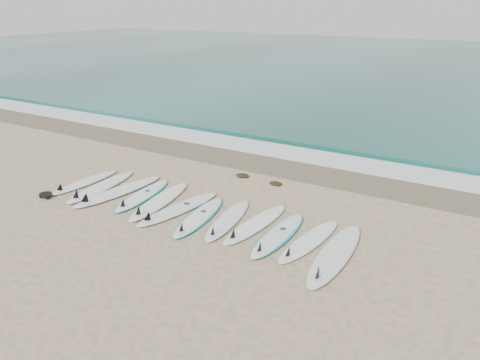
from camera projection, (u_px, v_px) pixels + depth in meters
The scene contains 20 objects.
ground at pixel (192, 212), 11.32m from camera, with size 120.00×120.00×0.00m, color tan.
ocean at pixel (433, 65), 37.38m from camera, with size 120.00×55.00×0.03m, color #1D5F59.
wet_sand_band at pixel (270, 165), 14.61m from camera, with size 120.00×1.80×0.01m, color brown.
foam_band at pixel (289, 152), 15.73m from camera, with size 120.00×1.40×0.04m, color silver.
wave_crest at pixel (306, 141), 16.92m from camera, with size 120.00×1.00×0.10m, color #1D5F59.
surfboard_0 at pixel (84, 182), 13.06m from camera, with size 0.54×2.32×0.30m.
surfboard_1 at pixel (100, 187), 12.70m from camera, with size 0.82×2.66×0.34m.
surfboard_2 at pixel (117, 191), 12.39m from camera, with size 0.93×2.88×0.36m.
surfboard_3 at pixel (142, 196), 12.18m from camera, with size 0.91×2.41×0.30m.
surfboard_4 at pixel (159, 201), 11.80m from camera, with size 0.96×2.72×0.34m.
surfboard_5 at pixel (177, 209), 11.36m from camera, with size 0.94×2.68×0.34m.
surfboard_6 at pixel (199, 217), 10.97m from camera, with size 0.95×2.45×0.30m.
surfboard_7 at pixel (227, 220), 10.78m from camera, with size 0.88×2.41×0.30m.
surfboard_8 at pixel (255, 224), 10.59m from camera, with size 0.68×2.50×0.32m.
surfboard_9 at pixel (278, 235), 10.12m from camera, with size 0.62×2.41×0.30m.
surfboard_10 at pixel (308, 241), 9.84m from camera, with size 0.76×2.42×0.30m.
surfboard_11 at pixel (334, 255), 9.29m from camera, with size 0.70×2.89×0.37m.
seaweed_near at pixel (242, 175), 13.60m from camera, with size 0.40×0.31×0.08m, color black.
seaweed_far at pixel (276, 183), 13.02m from camera, with size 0.37×0.29×0.07m, color black.
leash_coil at pixel (46, 195), 12.20m from camera, with size 0.46×0.36×0.11m.
Camera 1 is at (6.28, -8.24, 4.78)m, focal length 35.00 mm.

